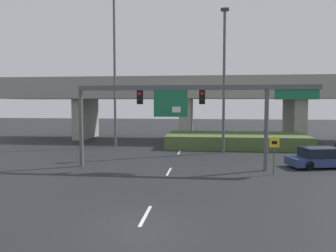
{
  "coord_description": "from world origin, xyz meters",
  "views": [
    {
      "loc": [
        2.34,
        -11.31,
        4.47
      ],
      "look_at": [
        0.0,
        9.08,
        3.02
      ],
      "focal_mm": 35.0,
      "sensor_mm": 36.0,
      "label": 1
    }
  ],
  "objects_px": {
    "signal_gantry": "(188,101)",
    "parked_sedan_near_right": "(321,158)",
    "highway_light_pole_near": "(115,67)",
    "highway_light_pole_far": "(224,77)",
    "speed_limit_sign": "(274,150)"
  },
  "relations": [
    {
      "from": "signal_gantry",
      "to": "highway_light_pole_near",
      "type": "bearing_deg",
      "value": 127.34
    },
    {
      "from": "signal_gantry",
      "to": "speed_limit_sign",
      "type": "xyz_separation_m",
      "value": [
        5.42,
        -1.24,
        -3.04
      ]
    },
    {
      "from": "speed_limit_sign",
      "to": "parked_sedan_near_right",
      "type": "bearing_deg",
      "value": 36.8
    },
    {
      "from": "signal_gantry",
      "to": "parked_sedan_near_right",
      "type": "bearing_deg",
      "value": 9.73
    },
    {
      "from": "signal_gantry",
      "to": "speed_limit_sign",
      "type": "distance_m",
      "value": 6.34
    },
    {
      "from": "highway_light_pole_far",
      "to": "signal_gantry",
      "type": "bearing_deg",
      "value": -110.4
    },
    {
      "from": "highway_light_pole_near",
      "to": "parked_sedan_near_right",
      "type": "height_order",
      "value": "highway_light_pole_near"
    },
    {
      "from": "highway_light_pole_far",
      "to": "parked_sedan_near_right",
      "type": "height_order",
      "value": "highway_light_pole_far"
    },
    {
      "from": "signal_gantry",
      "to": "highway_light_pole_far",
      "type": "bearing_deg",
      "value": 69.6
    },
    {
      "from": "highway_light_pole_far",
      "to": "speed_limit_sign",
      "type": "bearing_deg",
      "value": -73.0
    },
    {
      "from": "signal_gantry",
      "to": "highway_light_pole_near",
      "type": "height_order",
      "value": "highway_light_pole_near"
    },
    {
      "from": "signal_gantry",
      "to": "parked_sedan_near_right",
      "type": "height_order",
      "value": "signal_gantry"
    },
    {
      "from": "signal_gantry",
      "to": "parked_sedan_near_right",
      "type": "relative_size",
      "value": 3.27
    },
    {
      "from": "signal_gantry",
      "to": "highway_light_pole_near",
      "type": "distance_m",
      "value": 13.59
    },
    {
      "from": "highway_light_pole_near",
      "to": "parked_sedan_near_right",
      "type": "xyz_separation_m",
      "value": [
        17.15,
        -8.86,
        -7.48
      ]
    }
  ]
}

